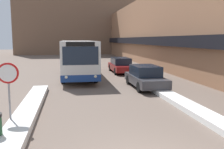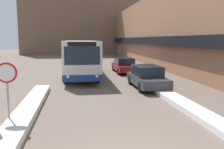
{
  "view_description": "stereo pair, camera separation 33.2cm",
  "coord_description": "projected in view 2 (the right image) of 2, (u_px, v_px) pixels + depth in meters",
  "views": [
    {
      "loc": [
        -1.81,
        -5.5,
        3.2
      ],
      "look_at": [
        0.31,
        6.7,
        1.46
      ],
      "focal_mm": 40.0,
      "sensor_mm": 36.0,
      "label": 1
    },
    {
      "loc": [
        -1.49,
        -5.55,
        3.2
      ],
      "look_at": [
        0.31,
        6.7,
        1.46
      ],
      "focal_mm": 40.0,
      "sensor_mm": 36.0,
      "label": 2
    }
  ],
  "objects": [
    {
      "name": "city_bus",
      "position": [
        81.0,
        57.0,
        21.73
      ],
      "size": [
        2.67,
        11.46,
        3.08
      ],
      "color": "silver",
      "rests_on": "ground_plane"
    },
    {
      "name": "parked_car_front",
      "position": [
        147.0,
        77.0,
        16.56
      ],
      "size": [
        1.85,
        4.54,
        1.48
      ],
      "color": "#38383D",
      "rests_on": "ground_plane"
    },
    {
      "name": "stop_sign",
      "position": [
        7.0,
        80.0,
        9.12
      ],
      "size": [
        0.76,
        0.08,
        2.38
      ],
      "color": "gray",
      "rests_on": "ground_plane"
    },
    {
      "name": "snow_bank_right",
      "position": [
        209.0,
        119.0,
        9.69
      ],
      "size": [
        0.9,
        19.99,
        0.25
      ],
      "color": "silver",
      "rests_on": "ground_plane"
    },
    {
      "name": "parked_car_back",
      "position": [
        124.0,
        65.0,
        24.28
      ],
      "size": [
        1.84,
        4.85,
        1.43
      ],
      "color": "maroon",
      "rests_on": "ground_plane"
    },
    {
      "name": "building_row_right",
      "position": [
        170.0,
        31.0,
        30.46
      ],
      "size": [
        5.5,
        60.0,
        8.53
      ],
      "color": "#996B4C",
      "rests_on": "ground_plane"
    },
    {
      "name": "snow_bank_left",
      "position": [
        8.0,
        139.0,
        7.73
      ],
      "size": [
        0.9,
        16.96,
        0.28
      ],
      "color": "silver",
      "rests_on": "ground_plane"
    },
    {
      "name": "building_backdrop_far",
      "position": [
        81.0,
        16.0,
        56.17
      ],
      "size": [
        26.0,
        8.0,
        16.78
      ],
      "color": "brown",
      "rests_on": "ground_plane"
    }
  ]
}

